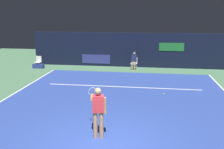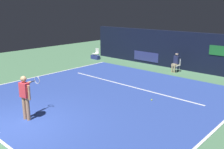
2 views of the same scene
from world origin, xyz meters
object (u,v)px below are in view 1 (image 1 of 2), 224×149
equipment_bag (38,66)px  courtside_chair_near (38,61)px  tennis_ball (164,94)px  tennis_player (98,110)px  line_judge_on_chair (134,60)px

equipment_bag → courtside_chair_near: bearing=112.7°
courtside_chair_near → tennis_ball: size_ratio=12.94×
tennis_player → equipment_bag: tennis_player is taller
line_judge_on_chair → courtside_chair_near: (-7.18, -0.37, -0.18)m
line_judge_on_chair → courtside_chair_near: bearing=-177.0°
tennis_ball → equipment_bag: equipment_bag is taller
equipment_bag → line_judge_on_chair: bearing=6.1°
courtside_chair_near → equipment_bag: (0.06, -0.16, -0.34)m
courtside_chair_near → tennis_ball: 10.42m
courtside_chair_near → tennis_ball: bearing=-30.0°
tennis_player → tennis_ball: bearing=63.7°
courtside_chair_near → tennis_player: bearing=-56.8°
tennis_player → line_judge_on_chair: bearing=86.8°
courtside_chair_near → equipment_bag: bearing=-69.2°
tennis_player → equipment_bag: 11.91m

